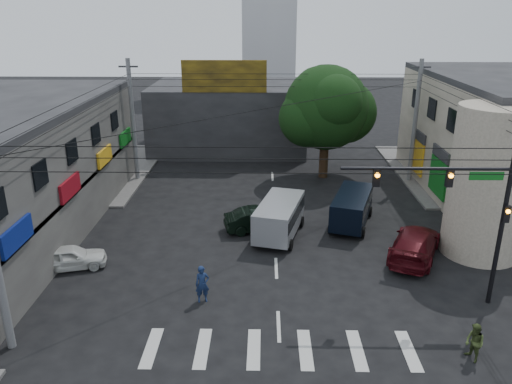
{
  "coord_description": "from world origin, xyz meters",
  "views": [
    {
      "loc": [
        -0.63,
        -20.63,
        12.39
      ],
      "look_at": [
        -1.07,
        4.0,
        3.41
      ],
      "focal_mm": 35.0,
      "sensor_mm": 36.0,
      "label": 1
    }
  ],
  "objects_px": {
    "dark_sedan": "(260,219)",
    "traffic_officer": "(202,284)",
    "pedestrian_olive": "(475,343)",
    "traffic_gantry": "(466,202)",
    "maroon_sedan": "(415,244)",
    "street_tree": "(326,108)",
    "utility_pole_far_left": "(133,121)",
    "white_compact": "(70,257)",
    "silver_minivan": "(279,219)",
    "navy_van": "(352,209)",
    "utility_pole_far_right": "(415,122)"
  },
  "relations": [
    {
      "from": "dark_sedan",
      "to": "traffic_gantry",
      "type": "bearing_deg",
      "value": -144.79
    },
    {
      "from": "traffic_gantry",
      "to": "pedestrian_olive",
      "type": "xyz_separation_m",
      "value": [
        -0.59,
        -3.99,
        -4.06
      ]
    },
    {
      "from": "utility_pole_far_left",
      "to": "pedestrian_olive",
      "type": "bearing_deg",
      "value": -49.81
    },
    {
      "from": "maroon_sedan",
      "to": "pedestrian_olive",
      "type": "bearing_deg",
      "value": 113.59
    },
    {
      "from": "pedestrian_olive",
      "to": "utility_pole_far_left",
      "type": "bearing_deg",
      "value": -159.06
    },
    {
      "from": "utility_pole_far_left",
      "to": "traffic_officer",
      "type": "relative_size",
      "value": 5.28
    },
    {
      "from": "dark_sedan",
      "to": "traffic_officer",
      "type": "xyz_separation_m",
      "value": [
        -2.5,
        -7.82,
        0.18
      ]
    },
    {
      "from": "dark_sedan",
      "to": "navy_van",
      "type": "relative_size",
      "value": 0.84
    },
    {
      "from": "street_tree",
      "to": "traffic_officer",
      "type": "relative_size",
      "value": 4.99
    },
    {
      "from": "traffic_officer",
      "to": "pedestrian_olive",
      "type": "height_order",
      "value": "traffic_officer"
    },
    {
      "from": "street_tree",
      "to": "maroon_sedan",
      "type": "height_order",
      "value": "street_tree"
    },
    {
      "from": "white_compact",
      "to": "silver_minivan",
      "type": "height_order",
      "value": "silver_minivan"
    },
    {
      "from": "street_tree",
      "to": "traffic_gantry",
      "type": "relative_size",
      "value": 1.21
    },
    {
      "from": "maroon_sedan",
      "to": "street_tree",
      "type": "bearing_deg",
      "value": -51.58
    },
    {
      "from": "street_tree",
      "to": "pedestrian_olive",
      "type": "distance_m",
      "value": 22.72
    },
    {
      "from": "dark_sedan",
      "to": "maroon_sedan",
      "type": "relative_size",
      "value": 0.76
    },
    {
      "from": "utility_pole_far_left",
      "to": "white_compact",
      "type": "bearing_deg",
      "value": -90.0
    },
    {
      "from": "traffic_gantry",
      "to": "white_compact",
      "type": "xyz_separation_m",
      "value": [
        -18.32,
        2.84,
        -4.22
      ]
    },
    {
      "from": "utility_pole_far_right",
      "to": "pedestrian_olive",
      "type": "distance_m",
      "value": 21.59
    },
    {
      "from": "maroon_sedan",
      "to": "traffic_officer",
      "type": "height_order",
      "value": "traffic_officer"
    },
    {
      "from": "dark_sedan",
      "to": "pedestrian_olive",
      "type": "height_order",
      "value": "pedestrian_olive"
    },
    {
      "from": "street_tree",
      "to": "utility_pole_far_left",
      "type": "xyz_separation_m",
      "value": [
        -14.5,
        -1.0,
        -0.87
      ]
    },
    {
      "from": "utility_pole_far_left",
      "to": "pedestrian_olive",
      "type": "distance_m",
      "value": 27.74
    },
    {
      "from": "street_tree",
      "to": "silver_minivan",
      "type": "relative_size",
      "value": 1.66
    },
    {
      "from": "utility_pole_far_left",
      "to": "maroon_sedan",
      "type": "distance_m",
      "value": 22.21
    },
    {
      "from": "utility_pole_far_left",
      "to": "traffic_officer",
      "type": "xyz_separation_m",
      "value": [
        7.12,
        -17.13,
        -3.73
      ]
    },
    {
      "from": "silver_minivan",
      "to": "street_tree",
      "type": "bearing_deg",
      "value": -4.25
    },
    {
      "from": "street_tree",
      "to": "navy_van",
      "type": "relative_size",
      "value": 1.64
    },
    {
      "from": "dark_sedan",
      "to": "white_compact",
      "type": "bearing_deg",
      "value": 103.46
    },
    {
      "from": "utility_pole_far_left",
      "to": "street_tree",
      "type": "bearing_deg",
      "value": 3.95
    },
    {
      "from": "street_tree",
      "to": "traffic_gantry",
      "type": "xyz_separation_m",
      "value": [
        3.82,
        -18.0,
        -0.64
      ]
    },
    {
      "from": "utility_pole_far_left",
      "to": "navy_van",
      "type": "distance_m",
      "value": 17.72
    },
    {
      "from": "traffic_officer",
      "to": "silver_minivan",
      "type": "bearing_deg",
      "value": 47.57
    },
    {
      "from": "maroon_sedan",
      "to": "navy_van",
      "type": "height_order",
      "value": "navy_van"
    },
    {
      "from": "utility_pole_far_right",
      "to": "silver_minivan",
      "type": "relative_size",
      "value": 1.76
    },
    {
      "from": "utility_pole_far_left",
      "to": "traffic_gantry",
      "type": "bearing_deg",
      "value": -42.86
    },
    {
      "from": "street_tree",
      "to": "maroon_sedan",
      "type": "bearing_deg",
      "value": -76.11
    },
    {
      "from": "street_tree",
      "to": "traffic_gantry",
      "type": "distance_m",
      "value": 18.42
    },
    {
      "from": "street_tree",
      "to": "white_compact",
      "type": "relative_size",
      "value": 2.25
    },
    {
      "from": "utility_pole_far_right",
      "to": "maroon_sedan",
      "type": "bearing_deg",
      "value": -103.92
    },
    {
      "from": "traffic_gantry",
      "to": "dark_sedan",
      "type": "bearing_deg",
      "value": 138.55
    },
    {
      "from": "dark_sedan",
      "to": "maroon_sedan",
      "type": "xyz_separation_m",
      "value": [
        8.26,
        -3.32,
        0.09
      ]
    },
    {
      "from": "street_tree",
      "to": "silver_minivan",
      "type": "height_order",
      "value": "street_tree"
    },
    {
      "from": "traffic_gantry",
      "to": "utility_pole_far_left",
      "type": "xyz_separation_m",
      "value": [
        -18.32,
        17.0,
        -0.23
      ]
    },
    {
      "from": "traffic_gantry",
      "to": "dark_sedan",
      "type": "distance_m",
      "value": 12.34
    },
    {
      "from": "traffic_officer",
      "to": "white_compact",
      "type": "bearing_deg",
      "value": 142.19
    },
    {
      "from": "utility_pole_far_left",
      "to": "white_compact",
      "type": "distance_m",
      "value": 14.72
    },
    {
      "from": "utility_pole_far_right",
      "to": "traffic_officer",
      "type": "height_order",
      "value": "utility_pole_far_right"
    },
    {
      "from": "traffic_gantry",
      "to": "white_compact",
      "type": "height_order",
      "value": "traffic_gantry"
    },
    {
      "from": "silver_minivan",
      "to": "dark_sedan",
      "type": "bearing_deg",
      "value": 70.11
    }
  ]
}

